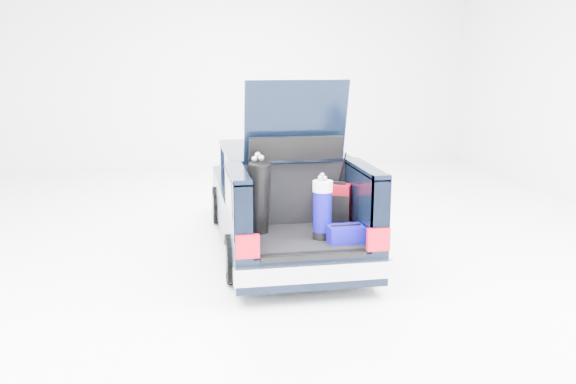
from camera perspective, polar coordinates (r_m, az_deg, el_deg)
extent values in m
plane|color=white|center=(8.99, -0.56, -5.11)|extent=(14.00, 14.00, 0.00)
cube|color=black|center=(9.47, -1.22, -1.04)|extent=(1.75, 3.00, 0.70)
cube|color=black|center=(11.01, -2.48, 0.36)|extent=(1.70, 0.30, 0.50)
cube|color=#AAAAB2|center=(11.16, -2.57, 0.16)|extent=(1.72, 0.10, 0.22)
cube|color=black|center=(8.86, -0.74, 2.10)|extent=(1.55, 1.95, 0.54)
cube|color=black|center=(8.81, -0.74, 3.96)|extent=(1.62, 2.05, 0.06)
cube|color=black|center=(7.48, 1.35, -6.00)|extent=(1.75, 1.30, 0.40)
cube|color=black|center=(7.43, 1.33, -4.31)|extent=(1.32, 1.18, 0.05)
cube|color=black|center=(7.19, -4.69, -1.61)|extent=(0.20, 1.30, 0.85)
cube|color=black|center=(7.49, 7.20, -1.09)|extent=(0.20, 1.30, 0.85)
cube|color=black|center=(7.10, -4.76, 1.80)|extent=(0.20, 1.30, 0.06)
cube|color=black|center=(7.40, 7.29, 2.18)|extent=(0.20, 1.30, 0.06)
cube|color=black|center=(7.89, 0.48, -0.31)|extent=(1.36, 0.08, 0.84)
cube|color=#AAAAB2|center=(6.84, 2.48, -7.56)|extent=(1.80, 0.12, 0.20)
cube|color=#9D0616|center=(6.64, -3.81, -5.11)|extent=(0.26, 0.07, 0.26)
cube|color=#9D0616|center=(6.95, 8.45, -4.41)|extent=(0.26, 0.07, 0.26)
cube|color=black|center=(6.81, 2.43, -6.08)|extent=(1.20, 0.06, 0.06)
cube|color=black|center=(7.57, 0.73, 6.72)|extent=(1.28, 0.33, 1.03)
cube|color=black|center=(7.59, 0.68, 7.81)|extent=(0.95, 0.17, 0.54)
cylinder|color=black|center=(10.20, -6.46, -1.21)|extent=(0.20, 0.62, 0.62)
cylinder|color=slate|center=(10.20, -6.46, -1.21)|extent=(0.23, 0.36, 0.36)
cylinder|color=black|center=(10.43, 2.56, -0.84)|extent=(0.20, 0.62, 0.62)
cylinder|color=slate|center=(10.43, 2.56, -0.84)|extent=(0.23, 0.36, 0.36)
cylinder|color=black|center=(7.52, -5.05, -6.26)|extent=(0.20, 0.62, 0.62)
cylinder|color=slate|center=(7.52, -5.05, -6.26)|extent=(0.23, 0.36, 0.36)
cylinder|color=black|center=(7.82, 7.05, -5.56)|extent=(0.20, 0.62, 0.62)
cylinder|color=slate|center=(7.82, 7.05, -5.56)|extent=(0.23, 0.36, 0.36)
cube|color=maroon|center=(7.74, 4.53, -1.30)|extent=(0.42, 0.35, 0.56)
cube|color=black|center=(7.67, 4.56, 0.85)|extent=(0.23, 0.14, 0.03)
cube|color=black|center=(7.65, 4.72, -1.90)|extent=(0.34, 0.17, 0.43)
cylinder|color=black|center=(7.43, -2.76, -0.58)|extent=(0.38, 0.43, 0.91)
cube|color=white|center=(7.53, -2.88, -0.15)|extent=(0.11, 0.05, 0.32)
sphere|color=#99999E|center=(7.35, -3.15, 3.12)|extent=(0.07, 0.07, 0.07)
sphere|color=#99999E|center=(7.30, -2.53, 3.23)|extent=(0.07, 0.07, 0.07)
cylinder|color=black|center=(7.32, 3.21, -4.00)|extent=(0.31, 0.31, 0.09)
cylinder|color=#0B057C|center=(7.25, 3.24, -1.78)|extent=(0.29, 0.29, 0.50)
cylinder|color=white|center=(7.18, 3.27, 0.55)|extent=(0.31, 0.31, 0.13)
sphere|color=#99999E|center=(7.18, 3.45, 1.30)|extent=(0.06, 0.06, 0.06)
sphere|color=#99999E|center=(7.19, 3.21, 1.60)|extent=(0.06, 0.06, 0.06)
cube|color=#0B057C|center=(7.18, 5.41, -3.92)|extent=(0.43, 0.29, 0.20)
cylinder|color=black|center=(7.15, 5.43, -3.09)|extent=(0.36, 0.04, 0.02)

